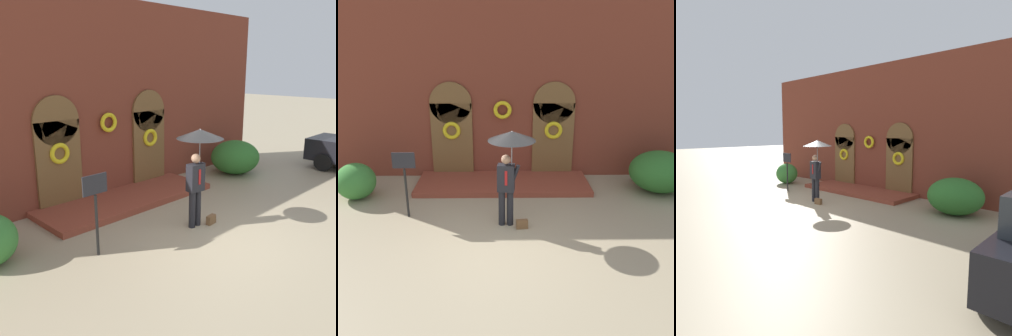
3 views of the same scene
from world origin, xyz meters
The scene contains 7 objects.
ground_plane centered at (0.00, 0.00, 0.00)m, with size 80.00×80.00×0.00m, color tan.
building_facade centered at (0.00, 4.15, 2.68)m, with size 14.00×2.30×5.60m.
person_with_umbrella centered at (0.17, 0.59, 1.91)m, with size 1.10×1.10×2.36m.
handbag centered at (0.45, 0.39, 0.11)m, with size 0.28×0.12×0.22m, color brown.
sign_post centered at (-2.42, 1.04, 1.16)m, with size 0.56×0.06×1.72m.
shrub_left centered at (-4.14, 2.21, 0.51)m, with size 1.11×1.09×1.03m, color #387A33.
shrub_right centered at (4.64, 2.65, 0.60)m, with size 1.79×1.69×1.20m, color #2D6B28.
Camera 2 is at (-0.03, -7.59, 4.45)m, focal length 40.00 mm.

